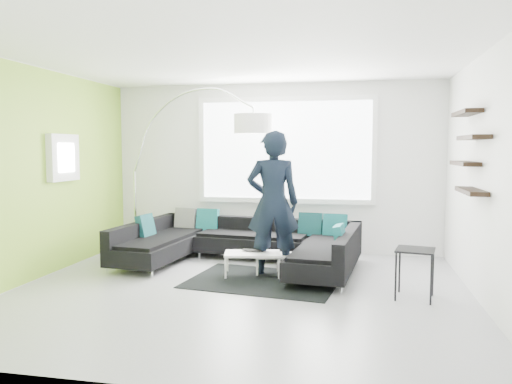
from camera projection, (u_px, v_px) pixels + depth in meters
ground at (239, 291)px, 6.04m from camera, size 5.50×5.50×0.00m
room_shell at (246, 142)px, 6.08m from camera, size 5.54×5.04×2.82m
sectional_sofa at (239, 246)px, 7.26m from camera, size 3.50×2.37×0.71m
rug at (264, 281)px, 6.52m from camera, size 2.07×1.62×0.01m
coffee_table at (265, 263)px, 6.85m from camera, size 1.06×0.74×0.32m
arc_lamp at (135, 172)px, 8.42m from camera, size 2.73×1.76×2.68m
side_table at (415, 274)px, 5.74m from camera, size 0.49×0.49×0.58m
person at (273, 203)px, 6.85m from camera, size 0.91×0.76×1.97m
laptop at (251, 251)px, 6.81m from camera, size 0.34×0.27×0.02m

